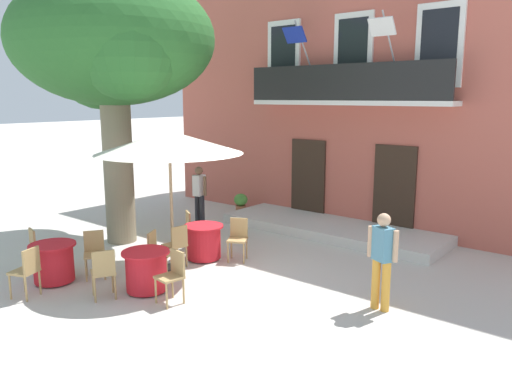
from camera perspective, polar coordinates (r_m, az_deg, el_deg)
The scene contains 20 objects.
ground_plane at distance 10.17m, azimuth -4.93°, elevation -9.25°, with size 120.00×120.00×0.00m, color beige.
building_facade at distance 15.23m, azimuth 14.67°, elevation 11.50°, with size 13.00×5.09×7.50m.
entrance_step_platform at distance 13.08m, azimuth 8.53°, elevation -4.16°, with size 5.88×1.85×0.25m, color silver.
plane_tree at distance 12.39m, azimuth -16.24°, elevation 15.69°, with size 5.08×4.46×6.25m.
cafe_table_near_tree at distance 9.33m, azimuth -12.47°, elevation -8.80°, with size 0.86×0.86×0.76m.
cafe_chair_near_tree_0 at distance 9.12m, azimuth -17.09°, elevation -8.59°, with size 0.54×0.54×0.91m.
cafe_chair_near_tree_1 at distance 8.72m, azimuth -9.52°, elevation -9.15°, with size 0.45×0.45×0.91m.
cafe_chair_near_tree_2 at distance 9.98m, azimuth -11.26°, elevation -6.63°, with size 0.54×0.54×0.91m.
cafe_table_middle at distance 10.30m, azimuth -22.21°, elevation -7.49°, with size 0.86×0.86×0.76m.
cafe_chair_middle_0 at distance 9.68m, azimuth -24.77°, elevation -8.01°, with size 0.52×0.52×0.91m.
cafe_chair_middle_1 at distance 10.29m, azimuth -18.05°, elevation -6.43°, with size 0.55×0.55×0.91m.
cafe_chair_middle_2 at distance 10.94m, azimuth -23.67°, elevation -5.79°, with size 0.48×0.48×0.91m.
cafe_table_front at distance 10.92m, azimuth -6.02°, elevation -5.69°, with size 0.86×0.86×0.76m.
cafe_chair_front_0 at distance 11.57m, azimuth -7.26°, elevation -4.06°, with size 0.55×0.55×0.91m.
cafe_chair_front_1 at distance 10.40m, azimuth -9.09°, elevation -5.82°, with size 0.45×0.45×0.91m.
cafe_chair_front_2 at distance 10.78m, azimuth -2.07°, elevation -5.10°, with size 0.55×0.55×0.91m.
cafe_umbrella at distance 9.88m, azimuth -9.91°, elevation 5.59°, with size 2.90×2.90×2.85m.
ground_planter_left at distance 15.10m, azimuth -1.76°, elevation -1.19°, with size 0.41×0.41×0.60m.
pedestrian_near_entrance at distance 8.44m, azimuth 14.27°, elevation -7.13°, with size 0.53×0.35×1.65m.
pedestrian_mid_plaza at distance 13.63m, azimuth -6.52°, elevation -0.06°, with size 0.53×0.38×1.64m.
Camera 1 is at (6.69, -6.82, 3.50)m, focal length 34.86 mm.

